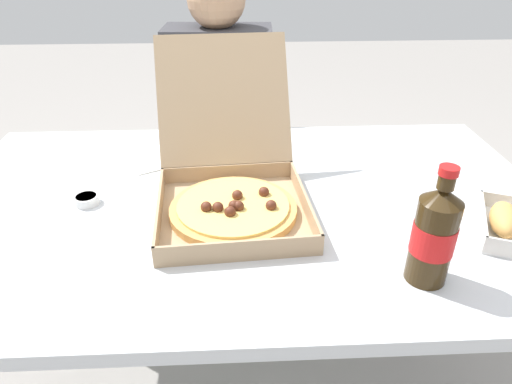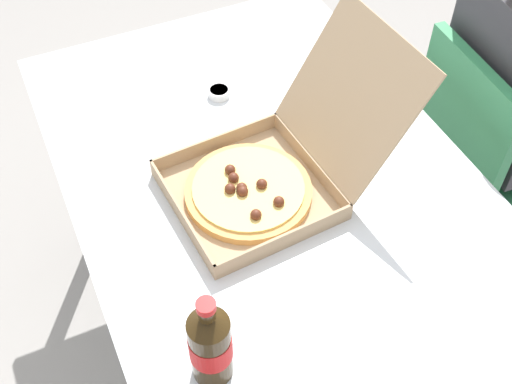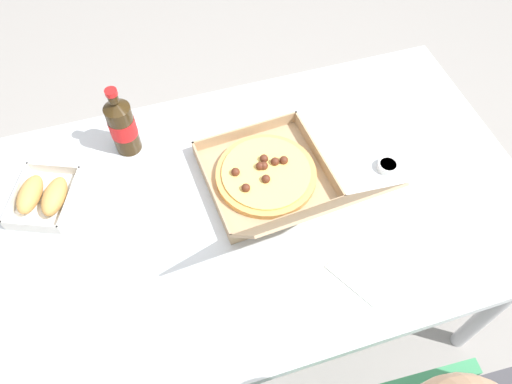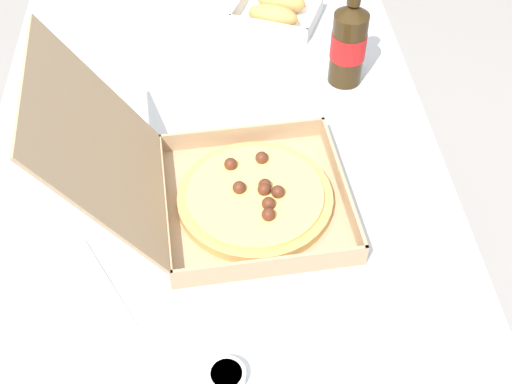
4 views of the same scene
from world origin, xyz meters
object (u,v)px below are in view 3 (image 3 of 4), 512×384
object	(u,v)px
pizza_box_open	(272,180)
cola_bottle	(122,125)
bread_side_box	(43,196)
paper_menu	(375,258)
dipping_sauce_cup	(388,166)

from	to	relation	value
pizza_box_open	cola_bottle	world-z (taller)	pizza_box_open
pizza_box_open	bread_side_box	distance (m)	0.60
paper_menu	dipping_sauce_cup	size ratio (longest dim) A/B	3.75
pizza_box_open	cola_bottle	distance (m)	0.44
pizza_box_open	cola_bottle	size ratio (longest dim) A/B	2.28
bread_side_box	paper_menu	bearing A→B (deg)	151.59
pizza_box_open	paper_menu	distance (m)	0.33
cola_bottle	pizza_box_open	bearing A→B (deg)	142.46
cola_bottle	dipping_sauce_cup	world-z (taller)	cola_bottle
pizza_box_open	bread_side_box	bearing A→B (deg)	-13.80
paper_menu	cola_bottle	bearing A→B (deg)	-74.04
bread_side_box	paper_menu	size ratio (longest dim) A/B	1.11
pizza_box_open	dipping_sauce_cup	distance (m)	0.33
dipping_sauce_cup	bread_side_box	bearing A→B (deg)	-10.55
dipping_sauce_cup	pizza_box_open	bearing A→B (deg)	-4.61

